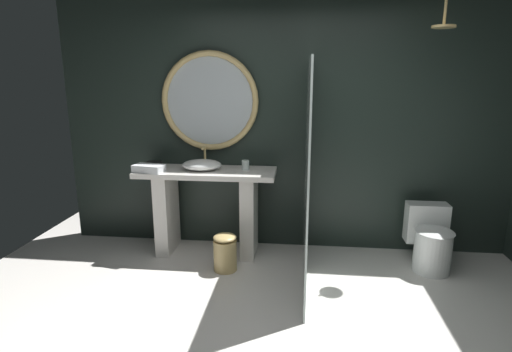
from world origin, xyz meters
The scene contains 11 objects.
back_wall_panel centered at (0.00, 1.90, 1.30)m, with size 4.80×0.10×2.60m, color #1E2823.
vanity_counter centered at (-0.81, 1.57, 0.54)m, with size 1.41×0.52×0.89m.
vessel_sink centered at (-0.85, 1.57, 0.95)m, with size 0.40×0.33×0.22m.
tumbler_cup centered at (-0.41, 1.61, 0.94)m, with size 0.08×0.08×0.10m, color silver.
tissue_box centered at (-1.36, 1.56, 0.93)m, with size 0.15×0.13×0.07m, color black.
round_wall_mirror centered at (-0.81, 1.81, 1.57)m, with size 1.02×0.06×1.02m.
shower_glass_panel centered at (0.20, 1.11, 0.98)m, with size 0.02×1.49×1.96m, color silver.
rain_shower_head centered at (1.33, 1.42, 2.25)m, with size 0.20×0.20×0.28m.
toilet centered at (1.42, 1.45, 0.28)m, with size 0.40×0.55×0.60m.
waste_bin centered at (-0.55, 1.17, 0.18)m, with size 0.22×0.22×0.37m.
folded_hand_towel centered at (-1.35, 1.41, 0.93)m, with size 0.30×0.17×0.07m, color white.
Camera 1 is at (0.14, -2.39, 1.82)m, focal length 28.57 mm.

